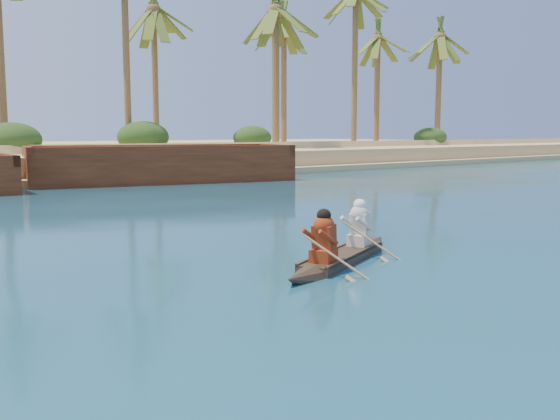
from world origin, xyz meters
TOP-DOWN VIEW (x-y plane):
  - canoe at (8.00, 2.70)m, footprint 4.47×2.34m
  - barge_right at (14.96, 22.00)m, footprint 13.26×7.30m

SIDE VIEW (x-z plane):
  - canoe at x=8.00m, z-range -0.39..0.88m
  - barge_right at x=14.96m, z-range -0.32..1.79m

